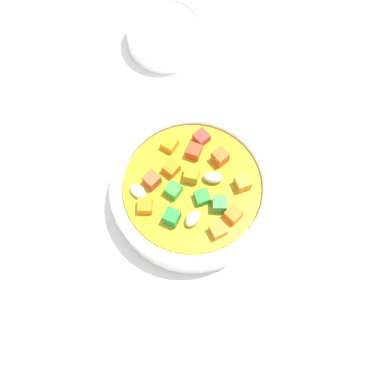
{
  "coord_description": "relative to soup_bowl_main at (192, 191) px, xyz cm",
  "views": [
    {
      "loc": [
        -16.78,
        -13.49,
        58.08
      ],
      "look_at": [
        0.0,
        0.0,
        2.37
      ],
      "focal_mm": 44.68,
      "sensor_mm": 36.0,
      "label": 1
    }
  ],
  "objects": [
    {
      "name": "soup_bowl_main",
      "position": [
        0.0,
        0.0,
        0.0
      ],
      "size": [
        20.11,
        20.11,
        6.26
      ],
      "color": "white",
      "rests_on": "ground_plane"
    },
    {
      "name": "spoon",
      "position": [
        -3.78,
        -15.28,
        -2.43
      ],
      "size": [
        21.92,
        4.65,
        0.82
      ],
      "rotation": [
        0.0,
        0.0,
        6.43
      ],
      "color": "silver",
      "rests_on": "ground_plane"
    },
    {
      "name": "side_bowl_small",
      "position": [
        16.83,
        18.47,
        -0.65
      ],
      "size": [
        11.25,
        11.25,
        4.17
      ],
      "color": "white",
      "rests_on": "ground_plane"
    },
    {
      "name": "ground_plane",
      "position": [
        0.01,
        0.01,
        -3.81
      ],
      "size": [
        140.0,
        140.0,
        2.0
      ],
      "primitive_type": "cube",
      "color": "silver"
    }
  ]
}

